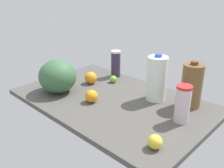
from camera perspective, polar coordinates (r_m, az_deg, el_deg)
countertop at (r=156.74cm, az=0.00°, el=-3.88°), size 120.00×76.00×3.00cm
milk_jug at (r=152.65cm, az=10.19°, el=1.26°), size 12.04×12.04×29.08cm
tumbler_cup at (r=132.86cm, az=15.84°, el=-4.37°), size 8.05×8.05×20.19cm
shaker_bottle at (r=189.06cm, az=0.86°, el=4.67°), size 7.30×7.30×20.10cm
watermelon at (r=165.55cm, az=-12.32°, el=1.71°), size 24.31×24.31×21.61cm
chocolate_milk_jug at (r=149.46cm, az=17.74°, el=-0.34°), size 11.90×11.90×27.34cm
orange_by_jug at (r=150.99cm, az=-4.74°, el=-2.78°), size 7.76×7.76×7.76cm
orange_near_front at (r=178.03cm, az=-4.86°, el=1.43°), size 8.58×8.58×8.58cm
lime_far_back at (r=179.63cm, az=0.29°, el=1.13°), size 5.17×5.17×5.17cm
lemon_beside_bowl at (r=113.36cm, az=9.79°, el=-12.88°), size 6.64×6.64×6.64cm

